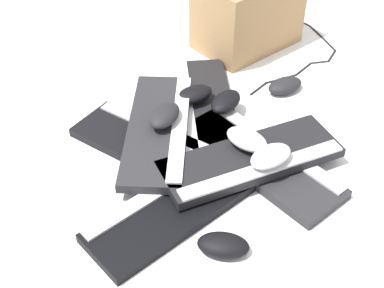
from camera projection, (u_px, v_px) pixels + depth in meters
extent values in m
plane|color=white|center=(175.00, 144.00, 1.38)|extent=(3.20, 3.20, 0.00)
cube|color=black|center=(153.00, 148.00, 1.35)|extent=(0.46, 0.33, 0.02)
cube|color=#B2B5BA|center=(166.00, 132.00, 1.38)|extent=(0.39, 0.22, 0.01)
cube|color=black|center=(178.00, 207.00, 1.20)|extent=(0.40, 0.43, 0.02)
cube|color=silver|center=(162.00, 189.00, 1.23)|extent=(0.30, 0.34, 0.01)
cube|color=#232326|center=(260.00, 160.00, 1.32)|extent=(0.43, 0.40, 0.02)
cube|color=silver|center=(276.00, 146.00, 1.34)|extent=(0.34, 0.30, 0.01)
cube|color=black|center=(206.00, 106.00, 1.49)|extent=(0.25, 0.46, 0.02)
cube|color=silver|center=(186.00, 103.00, 1.48)|extent=(0.13, 0.42, 0.01)
cube|color=#232326|center=(158.00, 129.00, 1.37)|extent=(0.19, 0.45, 0.02)
cube|color=silver|center=(180.00, 125.00, 1.35)|extent=(0.08, 0.42, 0.01)
cube|color=black|center=(251.00, 159.00, 1.28)|extent=(0.45, 0.36, 0.02)
cube|color=silver|center=(263.00, 169.00, 1.23)|extent=(0.37, 0.26, 0.01)
ellipsoid|color=black|center=(226.00, 102.00, 1.44)|extent=(0.11, 0.13, 0.04)
ellipsoid|color=silver|center=(271.00, 156.00, 1.23)|extent=(0.12, 0.12, 0.04)
ellipsoid|color=black|center=(194.00, 94.00, 1.47)|extent=(0.13, 0.12, 0.04)
ellipsoid|color=black|center=(164.00, 115.00, 1.35)|extent=(0.09, 0.12, 0.04)
ellipsoid|color=silver|center=(247.00, 139.00, 1.28)|extent=(0.13, 0.12, 0.04)
ellipsoid|color=black|center=(285.00, 85.00, 1.55)|extent=(0.13, 0.12, 0.04)
ellipsoid|color=black|center=(223.00, 245.00, 1.11)|extent=(0.11, 0.07, 0.04)
cylinder|color=black|center=(259.00, 88.00, 1.57)|extent=(0.05, 0.07, 0.01)
cylinder|color=black|center=(281.00, 78.00, 1.61)|extent=(0.09, 0.06, 0.01)
cylinder|color=black|center=(304.00, 68.00, 1.65)|extent=(0.05, 0.08, 0.01)
cylinder|color=black|center=(320.00, 62.00, 1.68)|extent=(0.06, 0.03, 0.01)
cylinder|color=black|center=(332.00, 55.00, 1.71)|extent=(0.03, 0.07, 0.01)
cylinder|color=black|center=(329.00, 43.00, 1.76)|extent=(0.05, 0.08, 0.01)
cylinder|color=black|center=(316.00, 31.00, 1.82)|extent=(0.05, 0.08, 0.01)
cylinder|color=black|center=(304.00, 22.00, 1.87)|extent=(0.05, 0.04, 0.01)
cylinder|color=black|center=(294.00, 13.00, 1.92)|extent=(0.04, 0.10, 0.01)
sphere|color=black|center=(251.00, 94.00, 1.55)|extent=(0.01, 0.01, 0.01)
sphere|color=black|center=(266.00, 82.00, 1.59)|extent=(0.01, 0.01, 0.01)
sphere|color=black|center=(296.00, 74.00, 1.62)|extent=(0.01, 0.01, 0.01)
sphere|color=black|center=(311.00, 62.00, 1.67)|extent=(0.01, 0.01, 0.01)
sphere|color=black|center=(329.00, 61.00, 1.68)|extent=(0.01, 0.01, 0.01)
sphere|color=black|center=(335.00, 50.00, 1.73)|extent=(0.01, 0.01, 0.01)
sphere|color=black|center=(322.00, 37.00, 1.79)|extent=(0.01, 0.01, 0.01)
sphere|color=black|center=(310.00, 25.00, 1.85)|extent=(0.01, 0.01, 0.01)
sphere|color=black|center=(298.00, 19.00, 1.89)|extent=(0.01, 0.01, 0.01)
sphere|color=black|center=(289.00, 6.00, 1.96)|extent=(0.01, 0.01, 0.01)
cube|color=#9E774C|center=(248.00, 11.00, 1.69)|extent=(0.37, 0.37, 0.23)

